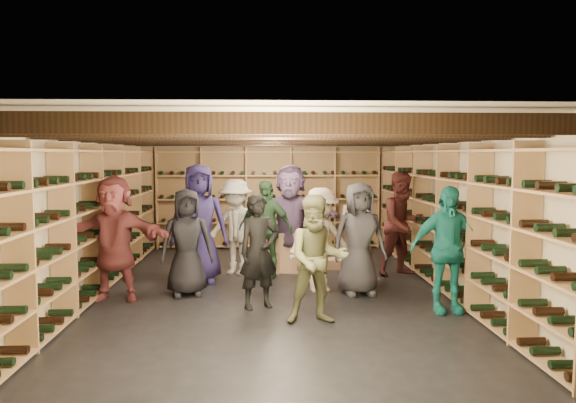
# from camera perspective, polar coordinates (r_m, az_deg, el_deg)

# --- Properties ---
(ground) EXTENTS (8.00, 8.00, 0.00)m
(ground) POSITION_cam_1_polar(r_m,az_deg,el_deg) (8.37, -1.58, -9.05)
(ground) COLOR black
(ground) RESTS_ON ground
(walls) EXTENTS (5.52, 8.02, 2.40)m
(walls) POSITION_cam_1_polar(r_m,az_deg,el_deg) (8.16, -1.60, -0.85)
(walls) COLOR #BFB294
(walls) RESTS_ON ground
(ceiling) EXTENTS (5.50, 8.00, 0.01)m
(ceiling) POSITION_cam_1_polar(r_m,az_deg,el_deg) (8.13, -1.62, 7.60)
(ceiling) COLOR beige
(ceiling) RESTS_ON walls
(ceiling_joists) EXTENTS (5.40, 7.12, 0.18)m
(ceiling_joists) POSITION_cam_1_polar(r_m,az_deg,el_deg) (8.13, -1.62, 6.61)
(ceiling_joists) COLOR black
(ceiling_joists) RESTS_ON ground
(wine_rack_left) EXTENTS (0.32, 7.50, 2.15)m
(wine_rack_left) POSITION_cam_1_polar(r_m,az_deg,el_deg) (8.52, -19.16, -1.72)
(wine_rack_left) COLOR #AA7A52
(wine_rack_left) RESTS_ON ground
(wine_rack_right) EXTENTS (0.32, 7.50, 2.15)m
(wine_rack_right) POSITION_cam_1_polar(r_m,az_deg,el_deg) (8.62, 15.74, -1.56)
(wine_rack_right) COLOR #AA7A52
(wine_rack_right) RESTS_ON ground
(wine_rack_back) EXTENTS (4.70, 0.30, 2.15)m
(wine_rack_back) POSITION_cam_1_polar(r_m,az_deg,el_deg) (11.99, -1.99, 0.38)
(wine_rack_back) COLOR #AA7A52
(wine_rack_back) RESTS_ON ground
(crate_stack_left) EXTENTS (0.56, 0.44, 0.68)m
(crate_stack_left) POSITION_cam_1_polar(r_m,az_deg,el_deg) (9.61, 0.23, -5.15)
(crate_stack_left) COLOR tan
(crate_stack_left) RESTS_ON ground
(crate_stack_right) EXTENTS (0.54, 0.39, 0.34)m
(crate_stack_right) POSITION_cam_1_polar(r_m,az_deg,el_deg) (9.60, -2.42, -6.20)
(crate_stack_right) COLOR tan
(crate_stack_right) RESTS_ON ground
(crate_loose) EXTENTS (0.54, 0.39, 0.17)m
(crate_loose) POSITION_cam_1_polar(r_m,az_deg,el_deg) (9.96, 4.87, -6.31)
(crate_loose) COLOR tan
(crate_loose) RESTS_ON ground
(person_0) EXTENTS (0.82, 0.62, 1.52)m
(person_0) POSITION_cam_1_polar(r_m,az_deg,el_deg) (8.10, -10.26, -4.10)
(person_0) COLOR black
(person_0) RESTS_ON ground
(person_1) EXTENTS (0.64, 0.55, 1.49)m
(person_1) POSITION_cam_1_polar(r_m,az_deg,el_deg) (7.32, -3.00, -5.11)
(person_1) COLOR black
(person_1) RESTS_ON ground
(person_2) EXTENTS (0.78, 0.63, 1.53)m
(person_2) POSITION_cam_1_polar(r_m,az_deg,el_deg) (6.68, 3.00, -5.89)
(person_2) COLOR #61633D
(person_2) RESTS_ON ground
(person_3) EXTENTS (1.10, 0.83, 1.52)m
(person_3) POSITION_cam_1_polar(r_m,az_deg,el_deg) (8.19, 3.31, -3.93)
(person_3) COLOR #C1B195
(person_3) RESTS_ON ground
(person_4) EXTENTS (0.96, 0.43, 1.61)m
(person_4) POSITION_cam_1_polar(r_m,az_deg,el_deg) (7.40, 15.82, -4.70)
(person_4) COLOR #197F75
(person_4) RESTS_ON ground
(person_5) EXTENTS (1.63, 0.62, 1.72)m
(person_5) POSITION_cam_1_polar(r_m,az_deg,el_deg) (8.06, -17.25, -3.56)
(person_5) COLOR brown
(person_5) RESTS_ON ground
(person_6) EXTENTS (0.98, 0.70, 1.86)m
(person_6) POSITION_cam_1_polar(r_m,az_deg,el_deg) (8.84, -9.06, -2.24)
(person_6) COLOR #211B48
(person_6) RESTS_ON ground
(person_7) EXTENTS (0.62, 0.46, 1.55)m
(person_7) POSITION_cam_1_polar(r_m,az_deg,el_deg) (8.62, 6.93, -3.41)
(person_7) COLOR gray
(person_7) RESTS_ON ground
(person_8) EXTENTS (1.02, 0.91, 1.72)m
(person_8) POSITION_cam_1_polar(r_m,az_deg,el_deg) (9.46, 11.61, -2.22)
(person_8) COLOR #4A1E1B
(person_8) RESTS_ON ground
(person_9) EXTENTS (1.18, 0.96, 1.59)m
(person_9) POSITION_cam_1_polar(r_m,az_deg,el_deg) (9.41, -5.33, -2.59)
(person_9) COLOR #B2B0A2
(person_9) RESTS_ON ground
(person_10) EXTENTS (1.01, 0.74, 1.59)m
(person_10) POSITION_cam_1_polar(r_m,az_deg,el_deg) (9.15, -2.32, -2.77)
(person_10) COLOR #2A4E2F
(person_10) RESTS_ON ground
(person_11) EXTENTS (1.78, 0.87, 1.84)m
(person_11) POSITION_cam_1_polar(r_m,az_deg,el_deg) (9.50, 0.23, -1.74)
(person_11) COLOR slate
(person_11) RESTS_ON ground
(person_12) EXTENTS (0.86, 0.64, 1.61)m
(person_12) POSITION_cam_1_polar(r_m,az_deg,el_deg) (8.08, 7.24, -3.77)
(person_12) COLOR #38383E
(person_12) RESTS_ON ground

